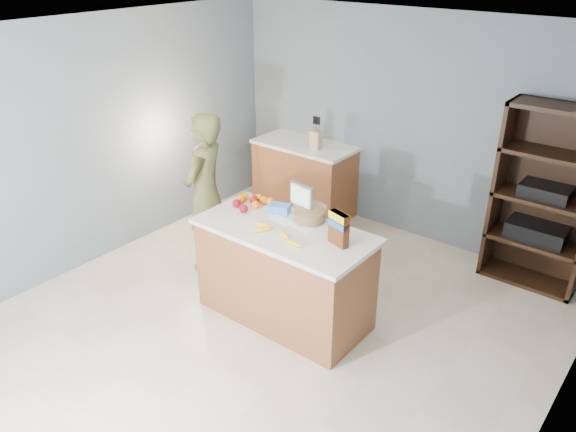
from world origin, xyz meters
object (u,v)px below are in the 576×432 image
Objects in this scene: tv at (302,197)px; cereal_box at (339,226)px; counter_peninsula at (285,277)px; shelving_unit at (545,201)px; person at (205,193)px.

cereal_box is (0.58, -0.27, 0.00)m from tv.
counter_peninsula is at bearing -78.78° from tv.
shelving_unit is 1.09× the size of person.
tv reaches higher than counter_peninsula.
person is (-1.20, 0.23, 0.41)m from counter_peninsula.
tv reaches higher than cereal_box.
shelving_unit is 2.26m from cereal_box.
shelving_unit is (1.55, 2.05, 0.45)m from counter_peninsula.
counter_peninsula is at bearing 60.61° from person.
counter_peninsula is at bearing -174.20° from cereal_box.
person is at bearing -175.20° from tv.
shelving_unit is 6.42× the size of cereal_box.
cereal_box is (-1.04, -2.00, 0.20)m from shelving_unit.
counter_peninsula is 5.53× the size of tv.
cereal_box reaches higher than counter_peninsula.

